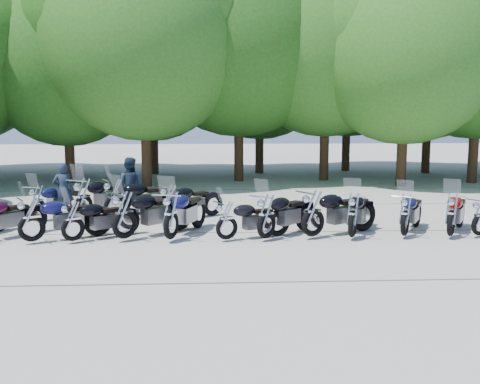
{
  "coord_description": "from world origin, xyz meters",
  "views": [
    {
      "loc": [
        -0.75,
        -13.25,
        3.19
      ],
      "look_at": [
        0.0,
        1.5,
        1.1
      ],
      "focal_mm": 42.0,
      "sensor_mm": 36.0,
      "label": 1
    }
  ],
  "objects_px": {
    "motorcycle_9": "(353,214)",
    "motorcycle_4": "(124,213)",
    "motorcycle_2": "(31,218)",
    "motorcycle_14": "(37,201)",
    "motorcycle_7": "(266,215)",
    "motorcycle_16": "(116,198)",
    "motorcycle_17": "(169,201)",
    "rider_0": "(63,190)",
    "motorcycle_11": "(452,213)",
    "motorcycle_6": "(227,219)",
    "motorcycle_3": "(73,220)",
    "motorcycle_8": "(313,212)",
    "motorcycle_15": "(83,197)",
    "rider_1": "(129,186)",
    "motorcycle_10": "(405,214)",
    "motorcycle_5": "(171,214)"
  },
  "relations": [
    {
      "from": "motorcycle_16",
      "to": "motorcycle_17",
      "type": "bearing_deg",
      "value": -119.37
    },
    {
      "from": "rider_0",
      "to": "motorcycle_8",
      "type": "bearing_deg",
      "value": 143.13
    },
    {
      "from": "rider_0",
      "to": "motorcycle_6",
      "type": "bearing_deg",
      "value": 132.65
    },
    {
      "from": "motorcycle_4",
      "to": "motorcycle_11",
      "type": "bearing_deg",
      "value": -134.55
    },
    {
      "from": "rider_0",
      "to": "motorcycle_16",
      "type": "bearing_deg",
      "value": 144.82
    },
    {
      "from": "motorcycle_3",
      "to": "motorcycle_17",
      "type": "xyz_separation_m",
      "value": [
        2.17,
        2.62,
        0.03
      ]
    },
    {
      "from": "motorcycle_2",
      "to": "motorcycle_11",
      "type": "xyz_separation_m",
      "value": [
        10.49,
        0.08,
        0.0
      ]
    },
    {
      "from": "motorcycle_2",
      "to": "motorcycle_14",
      "type": "relative_size",
      "value": 1.07
    },
    {
      "from": "motorcycle_7",
      "to": "rider_1",
      "type": "height_order",
      "value": "rider_1"
    },
    {
      "from": "motorcycle_17",
      "to": "rider_1",
      "type": "bearing_deg",
      "value": 8.26
    },
    {
      "from": "motorcycle_14",
      "to": "motorcycle_16",
      "type": "bearing_deg",
      "value": -157.59
    },
    {
      "from": "motorcycle_4",
      "to": "rider_1",
      "type": "relative_size",
      "value": 1.39
    },
    {
      "from": "motorcycle_6",
      "to": "motorcycle_8",
      "type": "xyz_separation_m",
      "value": [
        2.19,
        0.18,
        0.13
      ]
    },
    {
      "from": "motorcycle_4",
      "to": "motorcycle_5",
      "type": "height_order",
      "value": "motorcycle_4"
    },
    {
      "from": "motorcycle_5",
      "to": "rider_1",
      "type": "distance_m",
      "value": 4.26
    },
    {
      "from": "motorcycle_3",
      "to": "motorcycle_4",
      "type": "xyz_separation_m",
      "value": [
        1.24,
        0.15,
        0.12
      ]
    },
    {
      "from": "motorcycle_16",
      "to": "rider_1",
      "type": "relative_size",
      "value": 1.4
    },
    {
      "from": "motorcycle_7",
      "to": "motorcycle_17",
      "type": "bearing_deg",
      "value": -0.77
    },
    {
      "from": "motorcycle_14",
      "to": "motorcycle_10",
      "type": "bearing_deg",
      "value": -169.71
    },
    {
      "from": "motorcycle_10",
      "to": "motorcycle_14",
      "type": "relative_size",
      "value": 1.05
    },
    {
      "from": "motorcycle_9",
      "to": "motorcycle_15",
      "type": "relative_size",
      "value": 0.93
    },
    {
      "from": "motorcycle_3",
      "to": "motorcycle_6",
      "type": "bearing_deg",
      "value": -127.94
    },
    {
      "from": "motorcycle_7",
      "to": "motorcycle_17",
      "type": "relative_size",
      "value": 1.08
    },
    {
      "from": "motorcycle_11",
      "to": "motorcycle_15",
      "type": "bearing_deg",
      "value": 15.66
    },
    {
      "from": "motorcycle_15",
      "to": "motorcycle_14",
      "type": "bearing_deg",
      "value": 29.8
    },
    {
      "from": "motorcycle_3",
      "to": "motorcycle_15",
      "type": "distance_m",
      "value": 2.88
    },
    {
      "from": "motorcycle_9",
      "to": "motorcycle_14",
      "type": "distance_m",
      "value": 9.12
    },
    {
      "from": "motorcycle_2",
      "to": "motorcycle_7",
      "type": "bearing_deg",
      "value": -119.77
    },
    {
      "from": "motorcycle_5",
      "to": "motorcycle_6",
      "type": "distance_m",
      "value": 1.39
    },
    {
      "from": "motorcycle_3",
      "to": "motorcycle_17",
      "type": "relative_size",
      "value": 0.96
    },
    {
      "from": "motorcycle_2",
      "to": "motorcycle_10",
      "type": "height_order",
      "value": "motorcycle_2"
    },
    {
      "from": "motorcycle_7",
      "to": "motorcycle_4",
      "type": "bearing_deg",
      "value": 42.19
    },
    {
      "from": "motorcycle_5",
      "to": "motorcycle_17",
      "type": "relative_size",
      "value": 1.14
    },
    {
      "from": "motorcycle_9",
      "to": "rider_0",
      "type": "distance_m",
      "value": 8.78
    },
    {
      "from": "motorcycle_4",
      "to": "rider_0",
      "type": "relative_size",
      "value": 1.49
    },
    {
      "from": "motorcycle_7",
      "to": "motorcycle_11",
      "type": "relative_size",
      "value": 1.02
    },
    {
      "from": "motorcycle_15",
      "to": "rider_0",
      "type": "distance_m",
      "value": 0.98
    },
    {
      "from": "motorcycle_14",
      "to": "rider_0",
      "type": "relative_size",
      "value": 1.28
    },
    {
      "from": "motorcycle_11",
      "to": "motorcycle_16",
      "type": "distance_m",
      "value": 9.32
    },
    {
      "from": "motorcycle_8",
      "to": "motorcycle_17",
      "type": "xyz_separation_m",
      "value": [
        -3.8,
        2.47,
        -0.09
      ]
    },
    {
      "from": "rider_0",
      "to": "motorcycle_11",
      "type": "bearing_deg",
      "value": 150.37
    },
    {
      "from": "motorcycle_15",
      "to": "rider_0",
      "type": "bearing_deg",
      "value": -10.32
    },
    {
      "from": "motorcycle_11",
      "to": "rider_1",
      "type": "distance_m",
      "value": 9.55
    },
    {
      "from": "motorcycle_15",
      "to": "motorcycle_9",
      "type": "bearing_deg",
      "value": -170.54
    },
    {
      "from": "motorcycle_8",
      "to": "motorcycle_9",
      "type": "xyz_separation_m",
      "value": [
        0.99,
        -0.12,
        -0.04
      ]
    },
    {
      "from": "motorcycle_3",
      "to": "motorcycle_8",
      "type": "distance_m",
      "value": 5.98
    },
    {
      "from": "motorcycle_15",
      "to": "rider_0",
      "type": "xyz_separation_m",
      "value": [
        -0.73,
        0.63,
        0.12
      ]
    },
    {
      "from": "motorcycle_3",
      "to": "motorcycle_7",
      "type": "bearing_deg",
      "value": -127.34
    },
    {
      "from": "motorcycle_9",
      "to": "motorcycle_4",
      "type": "bearing_deg",
      "value": 23.08
    },
    {
      "from": "motorcycle_16",
      "to": "motorcycle_15",
      "type": "bearing_deg",
      "value": 58.77
    }
  ]
}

